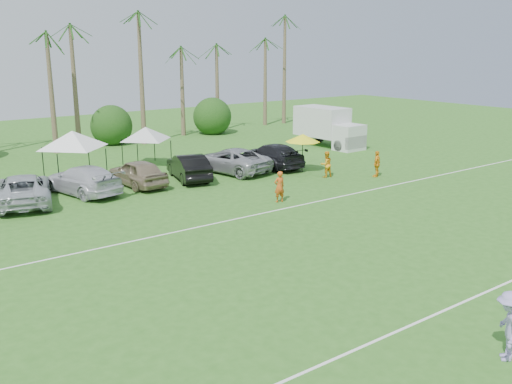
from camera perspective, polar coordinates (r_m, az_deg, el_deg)
ground at (r=16.97m, az=20.18°, el=-15.16°), size 120.00×120.00×0.00m
field_lines at (r=21.79m, az=2.32°, el=-7.46°), size 80.00×12.10×0.01m
palm_tree_5 at (r=47.43m, az=-21.69°, el=13.74°), size 2.40×2.40×9.90m
palm_tree_6 at (r=48.67m, az=-17.11°, el=15.12°), size 2.40×2.40×10.90m
palm_tree_7 at (r=50.22m, az=-12.72°, el=16.32°), size 2.40×2.40×11.90m
palm_tree_8 at (r=52.45m, az=-7.44°, el=13.63°), size 2.40×2.40×8.90m
palm_tree_9 at (r=55.07m, az=-2.79°, el=14.67°), size 2.40×2.40×9.90m
palm_tree_10 at (r=58.02m, az=1.46°, el=15.52°), size 2.40×2.40×10.90m
palm_tree_11 at (r=60.59m, az=4.57°, el=16.24°), size 2.40×2.40×11.90m
bush_tree_2 at (r=50.71m, az=-14.74°, el=6.81°), size 4.00×4.00×4.00m
bush_tree_3 at (r=55.20m, az=-5.03°, el=7.81°), size 4.00×4.00×4.00m
sideline_player_a at (r=30.35m, az=2.35°, el=0.54°), size 0.66×0.48×1.68m
sideline_player_b at (r=36.38m, az=7.03°, el=2.76°), size 0.89×0.74×1.66m
sideline_player_c at (r=37.00m, az=12.00°, el=2.77°), size 1.07×0.78×1.68m
box_truck at (r=47.62m, az=7.26°, el=6.58°), size 2.60×6.27×3.18m
canopy_tent_left at (r=36.39m, az=-17.93°, el=5.84°), size 4.50×4.50×3.64m
canopy_tent_right at (r=40.15m, az=-11.02°, el=6.40°), size 3.88×3.88×3.15m
market_umbrella at (r=37.41m, az=4.70°, el=5.41°), size 2.28×2.28×2.54m
frisbee_player at (r=16.81m, az=23.90°, el=-12.15°), size 1.41×1.35×1.92m
parked_car_2 at (r=32.33m, az=-22.26°, el=0.25°), size 4.10×6.28×1.61m
parked_car_3 at (r=33.50m, az=-16.97°, el=1.18°), size 3.42×5.89×1.61m
parked_car_4 at (r=34.56m, az=-11.77°, el=1.90°), size 2.17×4.82×1.61m
parked_car_5 at (r=35.72m, az=-6.75°, el=2.51°), size 2.85×5.14×1.61m
parked_car_6 at (r=37.60m, az=-2.57°, el=3.20°), size 3.76×6.19×1.61m
parked_car_7 at (r=39.27m, az=1.66°, el=3.69°), size 2.65×5.68×1.61m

